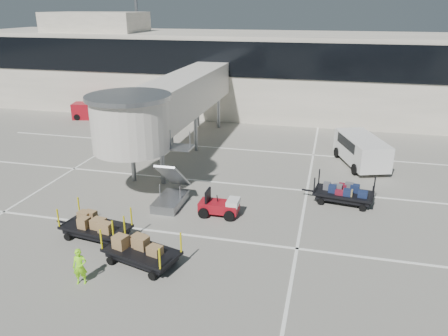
{
  "coord_description": "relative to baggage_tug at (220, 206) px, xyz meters",
  "views": [
    {
      "loc": [
        6.96,
        -16.07,
        10.69
      ],
      "look_at": [
        1.37,
        6.46,
        2.0
      ],
      "focal_mm": 35.0,
      "sensor_mm": 36.0,
      "label": 1
    }
  ],
  "objects": [
    {
      "name": "ground",
      "position": [
        -1.63,
        -4.54,
        -0.51
      ],
      "size": [
        140.0,
        140.0,
        0.0
      ],
      "primitive_type": "plane",
      "color": "#9E9B8D",
      "rests_on": "ground"
    },
    {
      "name": "terminal",
      "position": [
        -1.98,
        25.4,
        3.59
      ],
      "size": [
        64.0,
        12.11,
        15.2
      ],
      "color": "silver",
      "rests_on": "ground"
    },
    {
      "name": "suitcase_cart",
      "position": [
        6.43,
        3.21,
        0.06
      ],
      "size": [
        4.13,
        2.08,
        1.59
      ],
      "rotation": [
        0.0,
        0.0,
        -0.14
      ],
      "color": "black",
      "rests_on": "ground"
    },
    {
      "name": "minivan",
      "position": [
        7.65,
        10.14,
        0.71
      ],
      "size": [
        3.82,
        5.78,
        2.04
      ],
      "rotation": [
        0.0,
        0.0,
        0.34
      ],
      "color": "white",
      "rests_on": "ground"
    },
    {
      "name": "lane_markings",
      "position": [
        -2.29,
        4.79,
        -0.5
      ],
      "size": [
        40.0,
        30.0,
        0.02
      ],
      "color": "white",
      "rests_on": "ground"
    },
    {
      "name": "jet_bridge",
      "position": [
        -5.6,
        7.72,
        3.77
      ],
      "size": [
        5.7,
        20.4,
        6.03
      ],
      "color": "silver",
      "rests_on": "ground"
    },
    {
      "name": "box_cart_near",
      "position": [
        -2.37,
        -5.37,
        0.07
      ],
      "size": [
        4.16,
        2.48,
        1.6
      ],
      "rotation": [
        0.0,
        0.0,
        -0.27
      ],
      "color": "black",
      "rests_on": "ground"
    },
    {
      "name": "belt_loader",
      "position": [
        -17.55,
        17.75,
        0.27
      ],
      "size": [
        4.5,
        2.51,
        2.05
      ],
      "rotation": [
        0.0,
        0.0,
        0.22
      ],
      "color": "maroon",
      "rests_on": "ground"
    },
    {
      "name": "box_cart_far",
      "position": [
        -5.14,
        -3.87,
        0.08
      ],
      "size": [
        4.13,
        2.11,
        1.59
      ],
      "rotation": [
        0.0,
        0.0,
        -0.15
      ],
      "color": "black",
      "rests_on": "ground"
    },
    {
      "name": "ground_worker",
      "position": [
        -3.95,
        -7.37,
        0.27
      ],
      "size": [
        0.66,
        0.53,
        1.57
      ],
      "primitive_type": "imported",
      "rotation": [
        0.0,
        0.0,
        0.32
      ],
      "color": "#89F619",
      "rests_on": "ground"
    },
    {
      "name": "baggage_tug",
      "position": [
        0.0,
        0.0,
        0.0
      ],
      "size": [
        2.16,
        1.37,
        1.41
      ],
      "rotation": [
        0.0,
        0.0,
        -0.0
      ],
      "color": "maroon",
      "rests_on": "ground"
    }
  ]
}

